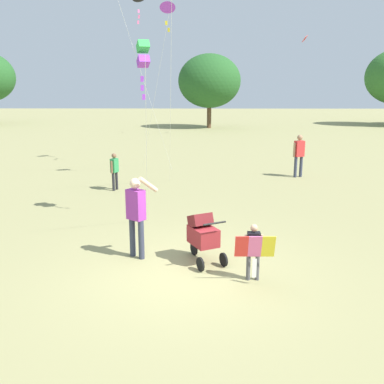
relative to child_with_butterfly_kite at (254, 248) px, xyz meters
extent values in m
plane|color=#938E5B|center=(-1.25, 0.32, -0.65)|extent=(120.00, 120.00, 0.00)
cylinder|color=brown|center=(-0.08, 29.49, 0.24)|extent=(0.36, 0.36, 1.78)
ellipsoid|color=#235623|center=(-0.08, 29.49, 3.18)|extent=(5.12, 4.61, 4.35)
cylinder|color=#4C4C51|center=(0.08, 0.03, -0.38)|extent=(0.08, 0.08, 0.53)
cylinder|color=#4C4C51|center=(-0.08, 0.03, -0.38)|extent=(0.08, 0.08, 0.53)
cube|color=black|center=(0.00, 0.03, 0.08)|extent=(0.23, 0.15, 0.40)
cylinder|color=tan|center=(0.14, 0.03, 0.05)|extent=(0.06, 0.06, 0.35)
cylinder|color=tan|center=(-0.15, 0.03, 0.05)|extent=(0.06, 0.06, 0.35)
sphere|color=tan|center=(0.00, 0.03, 0.36)|extent=(0.14, 0.14, 0.14)
cube|color=yellow|center=(0.24, -0.14, 0.07)|extent=(0.24, 0.16, 0.43)
cube|color=pink|center=(0.00, -0.15, 0.07)|extent=(0.24, 0.16, 0.43)
cube|color=red|center=(-0.24, -0.15, 0.07)|extent=(0.24, 0.16, 0.43)
cube|color=white|center=(0.00, -0.17, -0.33)|extent=(0.08, 0.01, 0.36)
cylinder|color=#33384C|center=(-2.39, 1.18, -0.23)|extent=(0.12, 0.12, 0.83)
cylinder|color=#33384C|center=(-2.19, 1.02, -0.23)|extent=(0.12, 0.12, 0.83)
cube|color=purple|center=(-2.29, 1.10, 0.50)|extent=(0.43, 0.40, 0.63)
cylinder|color=beige|center=(-2.47, 1.24, 0.45)|extent=(0.09, 0.09, 0.56)
cylinder|color=beige|center=(-2.02, 1.07, 0.93)|extent=(0.38, 0.46, 0.39)
sphere|color=beige|center=(-2.29, 1.10, 0.94)|extent=(0.22, 0.22, 0.22)
cylinder|color=black|center=(-1.10, 1.24, -0.51)|extent=(0.16, 0.27, 0.28)
cylinder|color=black|center=(-0.97, 0.41, -0.51)|extent=(0.16, 0.27, 0.28)
cylinder|color=black|center=(-0.50, 0.65, -0.51)|extent=(0.16, 0.27, 0.28)
cube|color=maroon|center=(-0.91, 0.87, -0.09)|extent=(0.68, 0.77, 0.36)
cube|color=maroon|center=(-0.97, 0.98, 0.21)|extent=(0.56, 0.56, 0.35)
cylinder|color=black|center=(-0.70, 0.46, 0.31)|extent=(0.45, 0.25, 0.04)
cube|color=green|center=(-2.37, 3.70, 3.79)|extent=(0.38, 0.41, 0.31)
cube|color=purple|center=(-2.37, 3.70, 3.44)|extent=(0.38, 0.41, 0.31)
cube|color=purple|center=(-2.41, 3.67, 3.02)|extent=(0.09, 0.06, 0.14)
cube|color=purple|center=(-2.41, 3.66, 2.80)|extent=(0.08, 0.05, 0.14)
cube|color=purple|center=(-2.38, 3.69, 2.58)|extent=(0.08, 0.05, 0.14)
cylinder|color=silver|center=(-2.20, 2.48, 1.39)|extent=(0.34, 2.45, 4.08)
cylinder|color=silver|center=(-3.08, 9.46, 3.07)|extent=(1.94, 2.82, 7.44)
cone|color=purple|center=(-2.08, 8.63, 5.48)|extent=(0.56, 0.48, 0.36)
cube|color=yellow|center=(-2.13, 8.62, 4.96)|extent=(0.08, 0.03, 0.14)
cube|color=yellow|center=(-2.05, 8.67, 4.74)|extent=(0.08, 0.05, 0.14)
cylinder|color=silver|center=(-1.90, 6.86, 2.34)|extent=(0.36, 3.55, 5.98)
cube|color=pink|center=(-3.52, 12.04, 5.87)|extent=(0.08, 0.05, 0.14)
cube|color=pink|center=(-3.51, 12.02, 5.65)|extent=(0.09, 0.08, 0.14)
cube|color=pink|center=(-3.54, 12.01, 5.43)|extent=(0.09, 0.07, 0.14)
cylinder|color=silver|center=(-2.68, 10.42, 2.80)|extent=(1.64, 3.17, 6.90)
cube|color=red|center=(7.33, 28.64, 6.38)|extent=(0.43, 0.65, 0.53)
cylinder|color=#232328|center=(-3.89, 7.03, -0.33)|extent=(0.09, 0.09, 0.63)
cylinder|color=#232328|center=(-3.82, 7.21, -0.33)|extent=(0.09, 0.09, 0.63)
cube|color=#2D8C4C|center=(-3.86, 7.12, 0.21)|extent=(0.26, 0.32, 0.47)
cylinder|color=brown|center=(-3.92, 6.96, 0.18)|extent=(0.07, 0.07, 0.42)
cylinder|color=brown|center=(-3.79, 7.28, 0.18)|extent=(0.07, 0.07, 0.42)
sphere|color=brown|center=(-3.86, 7.12, 0.55)|extent=(0.16, 0.16, 0.16)
cylinder|color=#33384C|center=(3.03, 9.45, -0.24)|extent=(0.12, 0.12, 0.81)
cylinder|color=#33384C|center=(2.79, 9.35, -0.24)|extent=(0.12, 0.12, 0.81)
cube|color=red|center=(2.91, 9.40, 0.47)|extent=(0.41, 0.34, 0.61)
cylinder|color=#A37556|center=(3.12, 9.49, 0.43)|extent=(0.09, 0.09, 0.54)
cylinder|color=#A37556|center=(2.71, 9.32, 0.43)|extent=(0.09, 0.09, 0.54)
sphere|color=#A37556|center=(2.91, 9.40, 0.90)|extent=(0.21, 0.21, 0.21)
camera|label=1|loc=(-1.03, -7.50, 2.88)|focal=40.96mm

